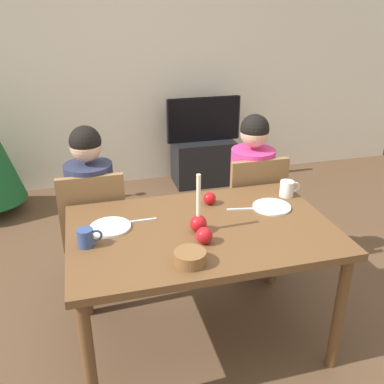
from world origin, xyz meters
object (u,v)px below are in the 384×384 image
(plate_right, at_px, (272,207))
(apple_by_left_plate, at_px, (204,235))
(apple_near_candle, at_px, (210,198))
(chair_right, at_px, (252,207))
(person_right_child, at_px, (250,198))
(plate_left, at_px, (110,227))
(bowl_walnuts, at_px, (190,258))
(dining_table, at_px, (202,241))
(mug_right, at_px, (287,189))
(mug_left, at_px, (86,238))
(candle_centerpiece, at_px, (198,220))
(chair_left, at_px, (94,226))
(tv, at_px, (204,119))
(person_left_child, at_px, (93,216))
(tv_stand, at_px, (203,162))

(plate_right, distance_m, apple_by_left_plate, 0.56)
(apple_near_candle, bearing_deg, chair_right, 39.14)
(person_right_child, height_order, apple_near_candle, person_right_child)
(plate_left, relative_size, bowl_walnuts, 1.46)
(chair_right, height_order, person_right_child, person_right_child)
(dining_table, distance_m, mug_right, 0.68)
(mug_left, bearing_deg, chair_right, 29.23)
(chair_right, relative_size, candle_centerpiece, 2.82)
(plate_left, relative_size, mug_left, 1.76)
(chair_left, bearing_deg, plate_left, -80.69)
(bowl_walnuts, bearing_deg, mug_right, 36.44)
(candle_centerpiece, bearing_deg, apple_by_left_plate, -91.61)
(dining_table, xyz_separation_m, mug_left, (-0.60, -0.03, 0.13))
(dining_table, height_order, candle_centerpiece, candle_centerpiece)
(chair_left, distance_m, tv, 2.10)
(candle_centerpiece, height_order, apple_near_candle, candle_centerpiece)
(chair_left, relative_size, apple_near_candle, 12.11)
(person_left_child, bearing_deg, mug_right, -18.34)
(plate_right, relative_size, apple_by_left_plate, 2.61)
(person_right_child, height_order, mug_left, person_right_child)
(bowl_walnuts, bearing_deg, chair_right, 52.99)
(mug_right, bearing_deg, tv_stand, 88.15)
(person_right_child, xyz_separation_m, tv, (0.14, 1.66, 0.14))
(dining_table, distance_m, bowl_walnuts, 0.36)
(person_right_child, distance_m, apple_by_left_plate, 1.01)
(tv_stand, xyz_separation_m, apple_near_candle, (-0.56, -2.04, 0.55))
(dining_table, relative_size, person_right_child, 1.19)
(tv_stand, bearing_deg, dining_table, -106.57)
(plate_right, height_order, mug_left, mug_left)
(dining_table, relative_size, plate_right, 6.35)
(apple_by_left_plate, bearing_deg, person_left_child, 123.13)
(apple_near_candle, bearing_deg, plate_right, -22.67)
(chair_right, bearing_deg, bowl_walnuts, -127.01)
(chair_left, relative_size, candle_centerpiece, 2.82)
(bowl_walnuts, bearing_deg, dining_table, 64.99)
(chair_right, distance_m, person_left_child, 1.10)
(candle_centerpiece, bearing_deg, plate_left, 160.95)
(mug_left, distance_m, mug_right, 1.25)
(mug_left, bearing_deg, plate_right, 8.36)
(tv_stand, relative_size, apple_near_candle, 8.61)
(apple_near_candle, bearing_deg, tv, 74.63)
(chair_right, relative_size, apple_near_candle, 12.11)
(candle_centerpiece, distance_m, plate_left, 0.47)
(mug_left, height_order, mug_right, mug_right)
(plate_left, relative_size, apple_near_candle, 2.93)
(person_left_child, bearing_deg, apple_by_left_plate, -56.87)
(bowl_walnuts, bearing_deg, person_left_child, 113.05)
(plate_left, bearing_deg, mug_right, 6.95)
(chair_left, distance_m, mug_left, 0.70)
(chair_left, bearing_deg, mug_right, -16.89)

